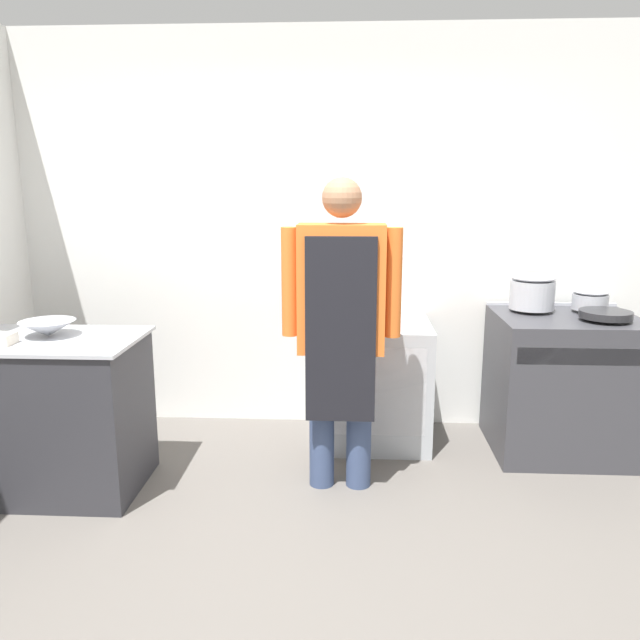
{
  "coord_description": "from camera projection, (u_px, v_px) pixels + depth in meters",
  "views": [
    {
      "loc": [
        0.24,
        -2.27,
        1.68
      ],
      "look_at": [
        0.06,
        1.11,
        0.95
      ],
      "focal_mm": 35.0,
      "sensor_mm": 36.0,
      "label": 1
    }
  ],
  "objects": [
    {
      "name": "ground_plane",
      "position": [
        292.0,
        599.0,
        2.58
      ],
      "size": [
        14.0,
        14.0,
        0.0
      ],
      "primitive_type": "plane",
      "color": "#5B5651"
    },
    {
      "name": "wall_back",
      "position": [
        319.0,
        234.0,
        4.29
      ],
      "size": [
        8.0,
        0.05,
        2.7
      ],
      "color": "white",
      "rests_on": "ground_plane"
    },
    {
      "name": "prep_counter",
      "position": [
        45.0,
        414.0,
        3.46
      ],
      "size": [
        1.09,
        0.67,
        0.87
      ],
      "color": "#2D2D33",
      "rests_on": "ground_plane"
    },
    {
      "name": "stove",
      "position": [
        563.0,
        384.0,
        3.96
      ],
      "size": [
        0.86,
        0.74,
        0.9
      ],
      "color": "#38383D",
      "rests_on": "ground_plane"
    },
    {
      "name": "fridge_unit",
      "position": [
        376.0,
        383.0,
        4.12
      ],
      "size": [
        0.69,
        0.62,
        0.8
      ],
      "color": "#A8ADB2",
      "rests_on": "ground_plane"
    },
    {
      "name": "person_cook",
      "position": [
        341.0,
        317.0,
        3.36
      ],
      "size": [
        0.64,
        0.24,
        1.72
      ],
      "color": "#38476B",
      "rests_on": "ground_plane"
    },
    {
      "name": "mixing_bowl",
      "position": [
        48.0,
        329.0,
        3.4
      ],
      "size": [
        0.3,
        0.3,
        0.09
      ],
      "color": "#B2B5BC",
      "rests_on": "prep_counter"
    },
    {
      "name": "plastic_tub",
      "position": [
        1.0,
        339.0,
        3.23
      ],
      "size": [
        0.12,
        0.12,
        0.06
      ],
      "color": "silver",
      "rests_on": "prep_counter"
    },
    {
      "name": "stock_pot",
      "position": [
        532.0,
        291.0,
        3.98
      ],
      "size": [
        0.28,
        0.28,
        0.23
      ],
      "color": "#B2B5BC",
      "rests_on": "stove"
    },
    {
      "name": "saute_pan",
      "position": [
        606.0,
        314.0,
        3.73
      ],
      "size": [
        0.3,
        0.3,
        0.04
      ],
      "color": "#262628",
      "rests_on": "stove"
    },
    {
      "name": "sauce_pot",
      "position": [
        590.0,
        299.0,
        3.97
      ],
      "size": [
        0.22,
        0.22,
        0.13
      ],
      "color": "#B2B5BC",
      "rests_on": "stove"
    }
  ]
}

